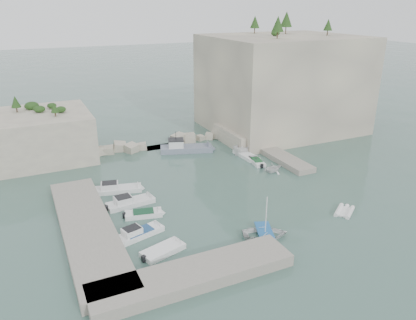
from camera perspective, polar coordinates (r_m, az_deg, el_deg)
name	(u,v)px	position (r m, az deg, el deg)	size (l,w,h in m)	color
ground	(229,199)	(49.82, 2.94, -5.48)	(400.00, 400.00, 0.00)	#44665C
cliff_east	(282,83)	(77.52, 10.30, 10.55)	(26.00, 22.00, 17.00)	beige
cliff_terrace	(247,135)	(69.87, 5.51, 3.51)	(8.00, 10.00, 2.50)	beige
outcrop_west	(36,136)	(66.91, -23.06, 3.10)	(16.00, 14.00, 7.00)	beige
quay_west	(88,229)	(44.16, -16.58, -9.34)	(5.00, 24.00, 1.10)	#9E9689
quay_south	(194,275)	(36.20, -2.01, -15.80)	(18.00, 4.00, 1.10)	#9E9689
ledge_east	(275,154)	(64.04, 9.47, 0.85)	(3.00, 16.00, 0.80)	#9E9689
breakwater	(162,142)	(67.96, -6.50, 2.47)	(28.00, 3.00, 1.40)	beige
motorboat_a	(118,191)	(52.93, -12.61, -4.33)	(6.65, 1.98, 1.40)	white
motorboat_b	(131,205)	(49.23, -10.83, -6.20)	(6.16, 2.01, 1.40)	silver
motorboat_c	(144,216)	(46.54, -9.04, -7.78)	(4.52, 1.64, 0.70)	white
motorboat_d	(139,236)	(42.89, -9.65, -10.52)	(5.75, 1.71, 1.40)	white
motorboat_e	(163,253)	(40.06, -6.34, -12.83)	(4.64, 1.90, 0.70)	white
rowboat	(265,236)	(42.68, 8.01, -10.59)	(3.31, 4.63, 0.96)	white
inflatable_dinghy	(344,213)	(49.19, 18.61, -7.03)	(3.27, 1.59, 0.44)	white
tender_east_a	(273,172)	(58.20, 9.08, -1.67)	(2.52, 2.92, 1.54)	white
tender_east_b	(257,163)	(60.98, 6.87, -0.47)	(4.20, 1.43, 0.70)	white
tender_east_c	(246,157)	(63.30, 5.38, 0.42)	(5.68, 1.84, 0.70)	white
tender_east_d	(245,153)	(65.03, 5.22, 1.00)	(1.90, 5.06, 1.95)	silver
work_boat	(186,151)	(65.60, -3.05, 1.24)	(9.12, 2.69, 2.20)	slate
rowboat_mast	(266,214)	(41.39, 8.19, -7.55)	(0.10, 0.10, 4.20)	white
vegetation	(256,30)	(74.73, 6.74, 17.65)	(53.48, 13.88, 13.40)	#1E4219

